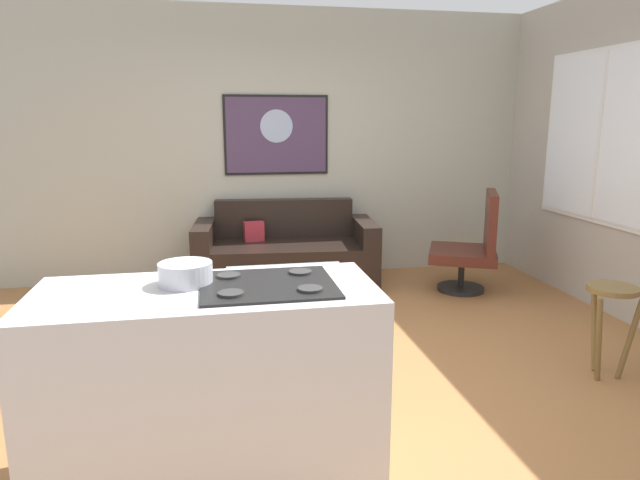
% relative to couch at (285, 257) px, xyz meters
% --- Properties ---
extents(ground, '(6.40, 6.40, 0.04)m').
position_rel_couch_xyz_m(ground, '(0.08, -1.97, -0.32)').
color(ground, '#A1693B').
extents(back_wall, '(6.40, 0.05, 2.80)m').
position_rel_couch_xyz_m(back_wall, '(0.08, 0.45, 1.10)').
color(back_wall, '#ABA998').
rests_on(back_wall, ground).
extents(couch, '(1.86, 0.98, 0.85)m').
position_rel_couch_xyz_m(couch, '(0.00, 0.00, 0.00)').
color(couch, black).
rests_on(couch, ground).
extents(coffee_table, '(1.00, 0.56, 0.42)m').
position_rel_couch_xyz_m(coffee_table, '(-0.11, -1.01, 0.09)').
color(coffee_table, silver).
rests_on(coffee_table, ground).
extents(armchair, '(0.85, 0.86, 1.00)m').
position_rel_couch_xyz_m(armchair, '(1.78, -0.54, 0.16)').
color(armchair, black).
rests_on(armchair, ground).
extents(bar_stool, '(0.36, 0.36, 0.62)m').
position_rel_couch_xyz_m(bar_stool, '(1.81, -2.47, 0.18)').
color(bar_stool, brown).
rests_on(bar_stool, ground).
extents(kitchen_counter, '(1.52, 0.68, 0.96)m').
position_rel_couch_xyz_m(kitchen_counter, '(-0.74, -3.07, 0.17)').
color(kitchen_counter, silver).
rests_on(kitchen_counter, ground).
extents(mixing_bowl, '(0.24, 0.24, 0.10)m').
position_rel_couch_xyz_m(mixing_bowl, '(-0.83, -2.98, 0.69)').
color(mixing_bowl, silver).
rests_on(mixing_bowl, kitchen_counter).
extents(wall_painting, '(1.09, 0.03, 0.82)m').
position_rel_couch_xyz_m(wall_painting, '(-0.03, 0.41, 1.22)').
color(wall_painting, black).
extents(window, '(0.03, 1.59, 1.52)m').
position_rel_couch_xyz_m(window, '(2.67, -1.07, 1.23)').
color(window, silver).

